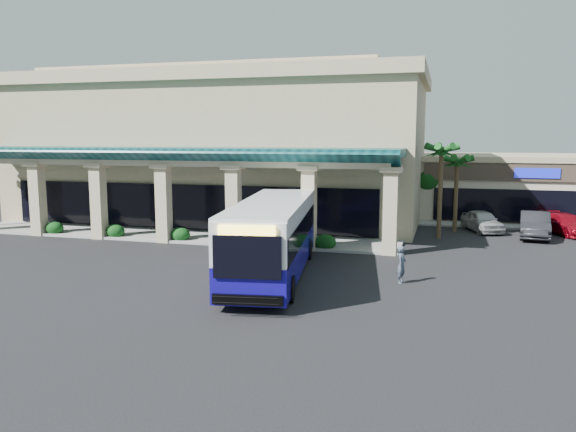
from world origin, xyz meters
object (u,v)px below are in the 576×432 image
(car_white, at_px, (535,225))
(pedestrian, at_px, (402,265))
(transit_bus, at_px, (273,239))
(car_silver, at_px, (482,221))
(car_red, at_px, (566,224))

(car_white, bearing_deg, pedestrian, -111.71)
(transit_bus, height_order, car_silver, transit_bus)
(car_silver, relative_size, car_white, 0.86)
(transit_bus, relative_size, pedestrian, 7.52)
(car_white, height_order, car_red, car_white)
(car_white, relative_size, car_red, 1.07)
(transit_bus, xyz_separation_m, car_white, (13.04, 13.96, -0.91))
(transit_bus, distance_m, car_red, 21.87)
(transit_bus, xyz_separation_m, car_silver, (9.97, 15.45, -1.01))
(pedestrian, xyz_separation_m, car_red, (9.39, 15.46, -0.15))
(car_silver, xyz_separation_m, car_red, (5.21, 0.26, -0.05))
(transit_bus, distance_m, car_white, 19.13)
(transit_bus, bearing_deg, pedestrian, -5.89)
(transit_bus, distance_m, car_silver, 18.42)
(transit_bus, relative_size, car_red, 2.67)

